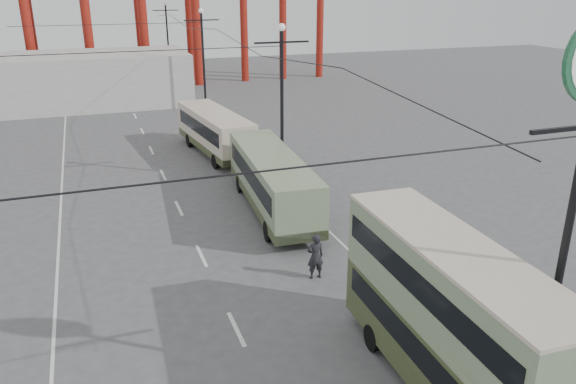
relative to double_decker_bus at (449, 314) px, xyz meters
name	(u,v)px	position (x,y,z in m)	size (l,w,h in m)	color
road_markings	(171,186)	(-4.71, 20.87, -2.68)	(12.52, 120.00, 0.01)	silver
lamp_post_mid	(282,107)	(1.75, 19.17, 2.00)	(3.20, 0.44, 9.32)	black
lamp_post_far	(204,61)	(1.75, 41.17, 2.00)	(3.20, 0.44, 9.32)	black
lamp_post_distant	(168,40)	(1.75, 63.17, 2.00)	(3.20, 0.44, 9.32)	black
fairground_shed	(73,80)	(-9.85, 48.17, -0.18)	(22.00, 10.00, 5.00)	#A6A6A1
double_decker_bus	(449,314)	(0.00, 0.00, 0.00)	(2.56, 8.98, 4.79)	#363C20
single_decker_green	(272,180)	(-0.19, 15.19, -0.95)	(3.28, 10.99, 3.06)	slate
single_decker_cream	(215,131)	(-0.65, 26.55, -0.97)	(3.54, 9.96, 3.03)	beige
pedestrian	(315,256)	(-0.85, 7.64, -1.71)	(0.71, 0.46, 1.94)	black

